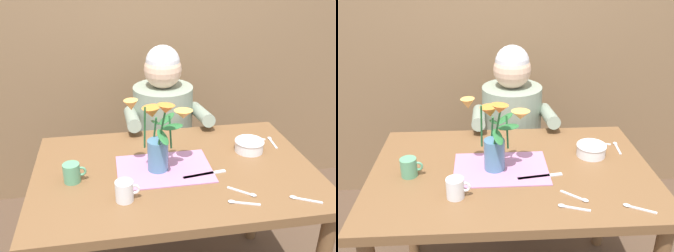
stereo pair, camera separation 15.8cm
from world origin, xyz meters
The scene contains 14 objects.
wood_panel_backdrop centered at (0.00, 1.05, 1.25)m, with size 4.00×0.10×2.50m, color brown.
dining_table centered at (0.00, 0.00, 0.64)m, with size 1.20×0.80×0.74m.
seated_person centered at (0.05, 0.62, 0.56)m, with size 0.45×0.47×1.14m.
striped_placemat centered at (-0.05, 0.00, 0.74)m, with size 0.40×0.28×0.01m, color #B275A3.
flower_vase centered at (-0.07, 0.01, 0.90)m, with size 0.29×0.25×0.33m.
ceramic_bowl centered at (0.37, 0.10, 0.77)m, with size 0.14×0.14×0.06m.
dinner_knife centered at (0.11, -0.07, 0.74)m, with size 0.19×0.02×0.01m, color silver.
tea_cup centered at (-0.43, -0.03, 0.78)m, with size 0.09×0.07×0.08m.
ceramic_mug centered at (-0.23, -0.19, 0.78)m, with size 0.09×0.07×0.08m.
spoon_0 centered at (0.42, 0.22, 0.74)m, with size 0.12×0.05×0.01m.
spoon_1 centered at (0.24, -0.23, 0.74)m, with size 0.10×0.09×0.01m.
spoon_2 centered at (0.19, -0.28, 0.74)m, with size 0.12×0.05×0.01m.
spoon_3 centered at (0.52, 0.17, 0.74)m, with size 0.02×0.12×0.01m.
spoon_4 centered at (0.42, -0.30, 0.74)m, with size 0.11×0.07×0.01m.
Camera 1 is at (-0.27, -1.37, 1.58)m, focal length 40.29 mm.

